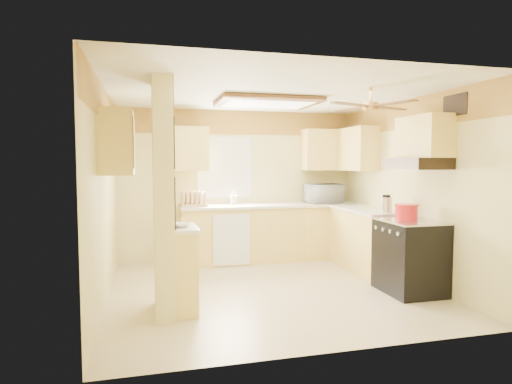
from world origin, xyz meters
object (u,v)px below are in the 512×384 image
object	(u,v)px
kettle	(386,204)
bowl	(182,225)
microwave	(324,194)
dutch_oven	(406,212)
stove	(410,256)

from	to	relation	value
kettle	bowl	bearing A→B (deg)	-167.09
microwave	dutch_oven	size ratio (longest dim) A/B	1.97
stove	bowl	bearing A→B (deg)	-179.19
dutch_oven	microwave	bearing A→B (deg)	96.42
microwave	dutch_oven	world-z (taller)	microwave
bowl	dutch_oven	size ratio (longest dim) A/B	0.64
stove	dutch_oven	distance (m)	0.56
microwave	kettle	distance (m)	1.56
stove	bowl	world-z (taller)	bowl
stove	kettle	distance (m)	0.85
stove	bowl	xyz separation A→B (m)	(-2.82, -0.04, 0.50)
dutch_oven	kettle	size ratio (longest dim) A/B	1.19
microwave	bowl	size ratio (longest dim) A/B	3.09
microwave	kettle	size ratio (longest dim) A/B	2.34
microwave	bowl	bearing A→B (deg)	37.59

